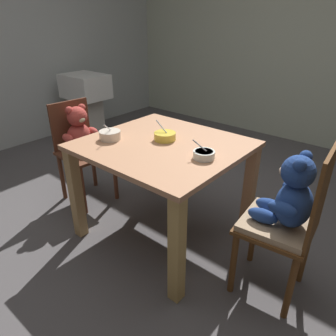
% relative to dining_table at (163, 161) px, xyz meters
% --- Properties ---
extents(ground_plane, '(5.20, 5.20, 0.04)m').
position_rel_dining_table_xyz_m(ground_plane, '(0.00, 0.00, -0.61)').
color(ground_plane, '#4D4A4B').
extents(wall_rear, '(5.20, 0.08, 2.98)m').
position_rel_dining_table_xyz_m(wall_rear, '(0.00, 2.56, 0.90)').
color(wall_rear, '#AFB7A2').
rests_on(wall_rear, ground_plane).
extents(dining_table, '(1.01, 0.93, 0.72)m').
position_rel_dining_table_xyz_m(dining_table, '(0.00, 0.00, 0.00)').
color(dining_table, '#B17B57').
rests_on(dining_table, ground_plane).
extents(teddy_chair_near_right, '(0.41, 0.41, 0.93)m').
position_rel_dining_table_xyz_m(teddy_chair_near_right, '(0.85, 0.01, -0.01)').
color(teddy_chair_near_right, '#573417').
rests_on(teddy_chair_near_right, ground_plane).
extents(teddy_chair_near_left, '(0.42, 0.41, 0.84)m').
position_rel_dining_table_xyz_m(teddy_chair_near_left, '(-0.86, -0.05, -0.04)').
color(teddy_chair_near_left, '#552D1D').
rests_on(teddy_chair_near_left, ground_plane).
extents(porridge_bowl_cream_near_left, '(0.14, 0.15, 0.13)m').
position_rel_dining_table_xyz_m(porridge_bowl_cream_near_left, '(-0.32, -0.18, 0.16)').
color(porridge_bowl_cream_near_left, beige).
rests_on(porridge_bowl_cream_near_left, dining_table).
extents(porridge_bowl_yellow_center, '(0.16, 0.15, 0.12)m').
position_rel_dining_table_xyz_m(porridge_bowl_yellow_center, '(-0.03, 0.05, 0.16)').
color(porridge_bowl_yellow_center, yellow).
rests_on(porridge_bowl_yellow_center, dining_table).
extents(porridge_bowl_white_near_right, '(0.14, 0.13, 0.11)m').
position_rel_dining_table_xyz_m(porridge_bowl_white_near_right, '(0.34, -0.03, 0.15)').
color(porridge_bowl_white_near_right, silver).
rests_on(porridge_bowl_white_near_right, dining_table).
extents(sink_basin, '(0.55, 0.42, 0.82)m').
position_rel_dining_table_xyz_m(sink_basin, '(-2.05, 0.89, -0.05)').
color(sink_basin, '#B7B2A8').
rests_on(sink_basin, ground_plane).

